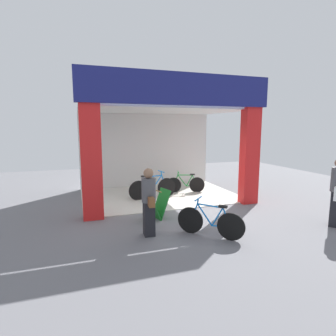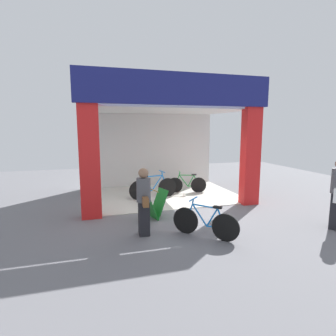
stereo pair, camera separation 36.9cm
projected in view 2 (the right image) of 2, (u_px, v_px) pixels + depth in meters
The scene contains 7 objects.
ground_plane at pixel (177, 210), 8.23m from camera, with size 18.95×18.95×0.00m, color slate.
shop_facade at pixel (161, 138), 9.60m from camera, with size 5.68×4.03×3.98m.
bicycle_inside_0 at pixel (187, 184), 10.35m from camera, with size 1.45×0.47×0.82m.
bicycle_inside_1 at pixel (153, 188), 9.49m from camera, with size 1.74×0.48×0.96m.
bicycle_parked_0 at pixel (205, 222), 6.15m from camera, with size 1.15×1.15×0.87m.
sandwich_board_sign at pixel (154, 204), 7.43m from camera, with size 0.75×0.65×0.81m.
pedestrian_0 at pixel (144, 201), 6.22m from camera, with size 0.34×0.57×1.57m.
Camera 2 is at (-2.48, -7.55, 2.48)m, focal length 29.12 mm.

